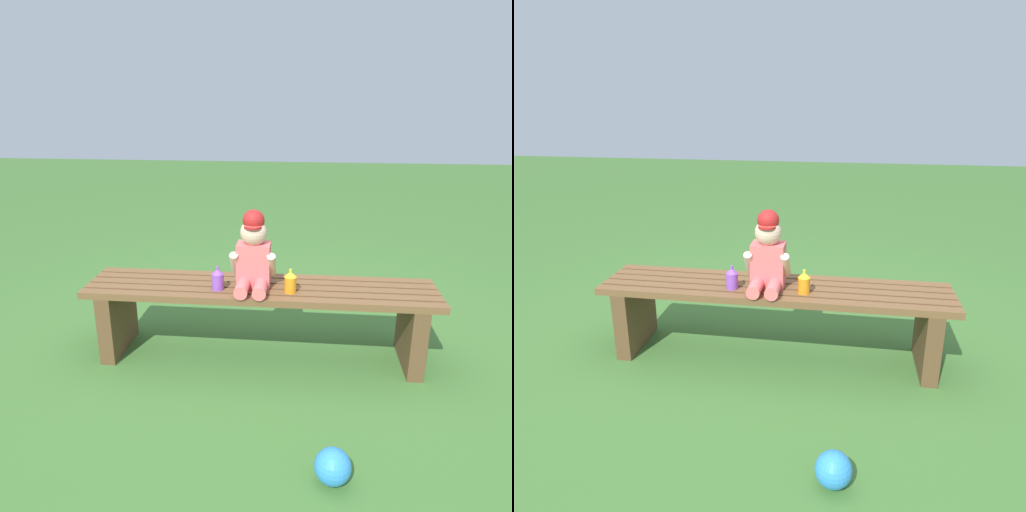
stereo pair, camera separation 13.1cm
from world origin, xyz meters
The scene contains 6 objects.
ground_plane centered at (0.00, 0.00, 0.00)m, with size 16.00×16.00×0.00m, color #3D6B2D.
park_bench centered at (0.00, 0.00, 0.29)m, with size 1.82×0.37×0.41m.
child_figure centered at (-0.03, -0.01, 0.59)m, with size 0.23×0.27×0.40m.
sippy_cup_left centered at (-0.21, -0.07, 0.47)m, with size 0.06×0.06×0.12m.
sippy_cup_right centered at (0.16, -0.07, 0.47)m, with size 0.06×0.06×0.12m.
toy_ball centered at (0.35, -0.87, 0.07)m, with size 0.14×0.14×0.14m, color #338CE5.
Camera 1 is at (0.21, -2.26, 1.35)m, focal length 33.07 mm.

